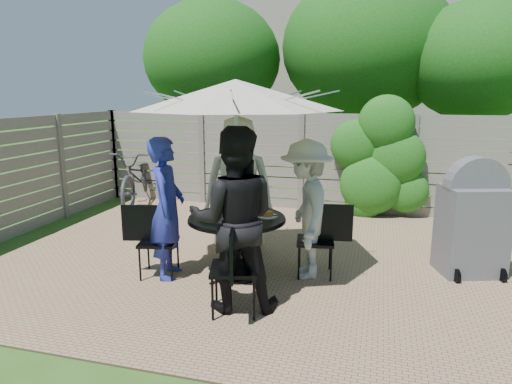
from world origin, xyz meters
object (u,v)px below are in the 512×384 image
(chair_front, at_px, (234,287))
(plate_front, at_px, (236,223))
(person_left, at_px, (167,209))
(glass_left, at_px, (214,213))
(plate_left, at_px, (207,215))
(glass_back, at_px, (229,206))
(patio_table, at_px, (237,235))
(person_front, at_px, (234,220))
(plate_extra, at_px, (252,222))
(coffee_cup, at_px, (245,207))
(person_right, at_px, (306,210))
(chair_back, at_px, (239,230))
(glass_right, at_px, (258,209))
(chair_left, at_px, (158,255))
(bicycle, at_px, (139,177))
(umbrella, at_px, (236,95))
(chair_right, at_px, (316,255))
(plate_right, at_px, (267,215))
(syrup_jug, at_px, (232,209))
(person_back, at_px, (239,186))
(bbq_grill, at_px, (472,222))
(glass_front, at_px, (245,217))
(plate_back, at_px, (238,207))

(chair_front, bearing_deg, plate_front, 0.74)
(person_left, height_order, glass_left, person_left)
(plate_left, relative_size, glass_back, 1.86)
(glass_left, bearing_deg, patio_table, 37.91)
(patio_table, height_order, person_front, person_front)
(patio_table, bearing_deg, plate_extra, -43.13)
(patio_table, distance_m, plate_extra, 0.43)
(plate_extra, xyz_separation_m, coffee_cup, (-0.22, 0.48, 0.04))
(person_right, xyz_separation_m, glass_left, (-1.02, -0.40, -0.01))
(person_left, distance_m, glass_left, 0.58)
(patio_table, height_order, chair_back, chair_back)
(person_front, xyz_separation_m, plate_front, (-0.13, 0.45, -0.17))
(glass_right, height_order, coffee_cup, glass_right)
(chair_left, relative_size, bicycle, 0.43)
(umbrella, relative_size, chair_front, 3.08)
(chair_right, height_order, glass_left, chair_right)
(chair_back, xyz_separation_m, glass_back, (0.09, -0.71, 0.54))
(person_front, distance_m, plate_extra, 0.58)
(chair_left, height_order, plate_right, chair_left)
(umbrella, distance_m, glass_right, 1.39)
(umbrella, height_order, plate_left, umbrella)
(patio_table, bearing_deg, syrup_jug, 156.10)
(plate_front, xyz_separation_m, glass_right, (0.12, 0.52, 0.05))
(person_left, bearing_deg, glass_right, -84.50)
(person_back, bearing_deg, chair_right, -40.76)
(plate_front, xyz_separation_m, coffee_cup, (-0.06, 0.59, 0.04))
(chair_back, relative_size, plate_front, 3.72)
(plate_left, distance_m, glass_back, 0.37)
(glass_left, bearing_deg, glass_back, 82.91)
(bicycle, bearing_deg, bbq_grill, -33.80)
(plate_extra, bearing_deg, syrup_jug, 140.34)
(glass_left, bearing_deg, plate_front, -28.59)
(plate_left, bearing_deg, person_front, -50.65)
(glass_left, height_order, syrup_jug, syrup_jug)
(glass_back, bearing_deg, plate_left, -118.59)
(person_front, distance_m, chair_right, 1.44)
(glass_front, distance_m, bbq_grill, 2.78)
(umbrella, bearing_deg, person_left, -164.09)
(person_front, bearing_deg, glass_back, -84.50)
(plate_left, bearing_deg, bicycle, 130.58)
(patio_table, relative_size, person_back, 0.75)
(plate_front, bearing_deg, person_front, -74.09)
(plate_extra, bearing_deg, glass_front, 167.64)
(person_front, distance_m, syrup_jug, 0.89)
(person_left, height_order, syrup_jug, person_left)
(plate_back, bearing_deg, person_right, -7.54)
(plate_extra, height_order, glass_back, glass_back)
(umbrella, relative_size, chair_right, 3.29)
(patio_table, relative_size, chair_right, 1.56)
(chair_back, xyz_separation_m, person_right, (1.06, -0.70, 0.55))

